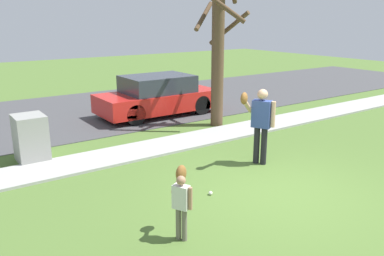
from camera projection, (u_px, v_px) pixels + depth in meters
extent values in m
plane|color=#4C6B2D|center=(178.00, 145.00, 10.20)|extent=(48.00, 48.00, 0.00)
cube|color=#A3A39E|center=(176.00, 143.00, 10.27)|extent=(36.00, 1.20, 0.06)
cube|color=#424244|center=(101.00, 109.00, 14.23)|extent=(36.00, 6.80, 0.02)
cylinder|color=black|center=(264.00, 146.00, 8.78)|extent=(0.13, 0.13, 0.85)
cylinder|color=black|center=(257.00, 145.00, 8.85)|extent=(0.13, 0.13, 0.85)
cube|color=#33478C|center=(262.00, 114.00, 8.62)|extent=(0.39, 0.47, 0.60)
sphere|color=tan|center=(263.00, 94.00, 8.51)|extent=(0.23, 0.23, 0.23)
cylinder|color=tan|center=(273.00, 114.00, 8.50)|extent=(0.10, 0.10, 0.57)
cylinder|color=tan|center=(247.00, 105.00, 8.46)|extent=(0.51, 0.33, 0.41)
ellipsoid|color=brown|center=(244.00, 98.00, 8.24)|extent=(0.26, 0.23, 0.26)
cylinder|color=#6B6656|center=(178.00, 223.00, 5.82)|extent=(0.08, 0.08, 0.51)
cylinder|color=#6B6656|center=(184.00, 225.00, 5.78)|extent=(0.08, 0.08, 0.51)
cube|color=silver|center=(181.00, 197.00, 5.68)|extent=(0.23, 0.28, 0.36)
sphere|color=#A87A5B|center=(181.00, 180.00, 5.61)|extent=(0.14, 0.14, 0.14)
cylinder|color=#A87A5B|center=(177.00, 183.00, 5.84)|extent=(0.30, 0.20, 0.24)
ellipsoid|color=brown|center=(181.00, 173.00, 5.92)|extent=(0.26, 0.23, 0.26)
cylinder|color=#A87A5B|center=(190.00, 199.00, 5.61)|extent=(0.06, 0.06, 0.34)
sphere|color=white|center=(211.00, 193.00, 7.33)|extent=(0.07, 0.07, 0.07)
cube|color=gray|center=(31.00, 138.00, 8.98)|extent=(0.66, 0.77, 1.07)
cylinder|color=brown|center=(218.00, 52.00, 11.54)|extent=(0.37, 0.37, 4.42)
cylinder|color=brown|center=(229.00, 28.00, 11.78)|extent=(0.53, 1.36, 1.02)
cylinder|color=brown|center=(204.00, 16.00, 11.45)|extent=(1.05, 0.69, 0.85)
cylinder|color=brown|center=(218.00, 2.00, 10.57)|extent=(1.26, 1.11, 1.14)
cube|color=red|center=(158.00, 101.00, 13.22)|extent=(4.00, 1.75, 0.60)
cube|color=#2D333D|center=(157.00, 84.00, 13.07)|extent=(2.20, 1.61, 0.55)
cylinder|color=black|center=(135.00, 115.00, 11.98)|extent=(0.64, 0.22, 0.64)
cylinder|color=black|center=(114.00, 106.00, 13.19)|extent=(0.64, 0.22, 0.64)
cylinder|color=black|center=(201.00, 105.00, 13.34)|extent=(0.64, 0.22, 0.64)
cylinder|color=black|center=(177.00, 98.00, 14.55)|extent=(0.64, 0.22, 0.64)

